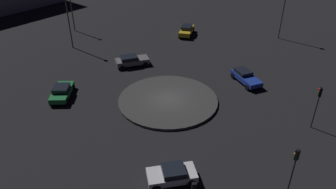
% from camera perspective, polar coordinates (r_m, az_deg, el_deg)
% --- Properties ---
extents(ground_plane, '(116.76, 116.76, 0.00)m').
position_cam_1_polar(ground_plane, '(35.47, -0.00, -1.16)').
color(ground_plane, black).
extents(roundabout_island, '(10.85, 10.85, 0.27)m').
position_cam_1_polar(roundabout_island, '(35.39, -0.00, -0.98)').
color(roundabout_island, '#383838').
rests_on(roundabout_island, ground_plane).
extents(car_white, '(2.94, 4.17, 1.33)m').
position_cam_1_polar(car_white, '(25.84, 0.72, -13.86)').
color(car_white, white).
rests_on(car_white, ground_plane).
extents(car_green, '(4.37, 2.43, 1.34)m').
position_cam_1_polar(car_green, '(37.76, -18.19, 0.51)').
color(car_green, '#1E7238').
rests_on(car_green, ground_plane).
extents(car_blue, '(4.68, 3.50, 1.34)m').
position_cam_1_polar(car_blue, '(39.92, 13.50, 3.05)').
color(car_blue, '#1E38A5').
rests_on(car_blue, ground_plane).
extents(car_yellow, '(4.66, 2.54, 1.54)m').
position_cam_1_polar(car_yellow, '(53.32, 3.30, 11.25)').
color(car_yellow, gold).
rests_on(car_yellow, ground_plane).
extents(car_grey, '(3.36, 4.67, 1.38)m').
position_cam_1_polar(car_grey, '(43.15, -6.43, 5.98)').
color(car_grey, slate).
rests_on(car_grey, ground_plane).
extents(traffic_light_southwest, '(0.39, 0.38, 4.01)m').
position_cam_1_polar(traffic_light_southwest, '(25.35, 21.42, -11.03)').
color(traffic_light_southwest, '#2D2D2D').
rests_on(traffic_light_southwest, ground_plane).
extents(traffic_light_south, '(0.35, 0.38, 4.42)m').
position_cam_1_polar(traffic_light_south, '(32.87, 24.90, -0.86)').
color(traffic_light_south, '#2D2D2D').
rests_on(traffic_light_south, ground_plane).
extents(streetlamp_southeast, '(0.56, 0.56, 8.93)m').
position_cam_1_polar(streetlamp_southeast, '(53.20, 19.92, 15.31)').
color(streetlamp_southeast, '#4C4C51').
rests_on(streetlamp_southeast, ground_plane).
extents(streetlamp_northeast_near, '(0.52, 0.52, 9.59)m').
position_cam_1_polar(streetlamp_northeast_near, '(48.72, -17.47, 14.54)').
color(streetlamp_northeast_near, '#4C4C51').
rests_on(streetlamp_northeast_near, ground_plane).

